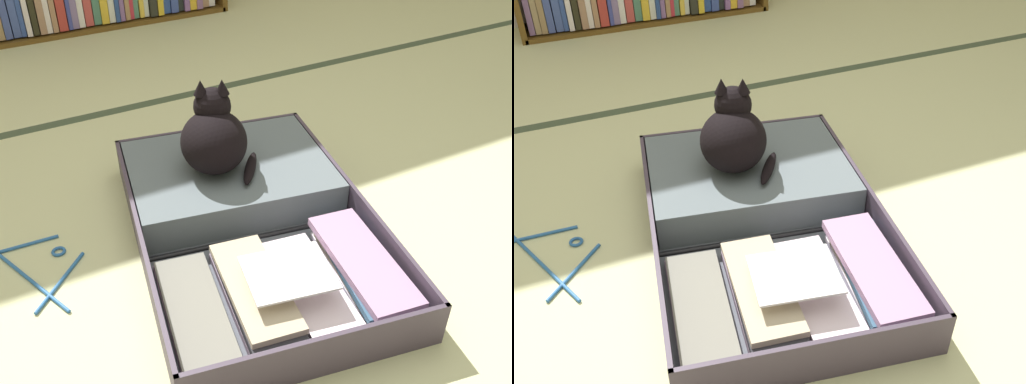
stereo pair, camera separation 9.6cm
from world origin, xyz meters
The scene contains 5 objects.
ground_plane centered at (0.00, 0.00, 0.00)m, with size 10.00×10.00×0.00m, color #C2C28E.
tatami_border centered at (0.00, 1.20, 0.00)m, with size 4.80×0.05×0.00m.
open_suitcase centered at (0.12, 0.29, 0.05)m, with size 0.80×1.08×0.13m.
black_cat centered at (0.09, 0.46, 0.23)m, with size 0.28×0.31×0.27m.
clothes_hanger centered at (-0.49, 0.40, 0.00)m, with size 0.29×0.41×0.01m.
Camera 2 is at (-0.41, -0.99, 1.11)m, focal length 40.68 mm.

